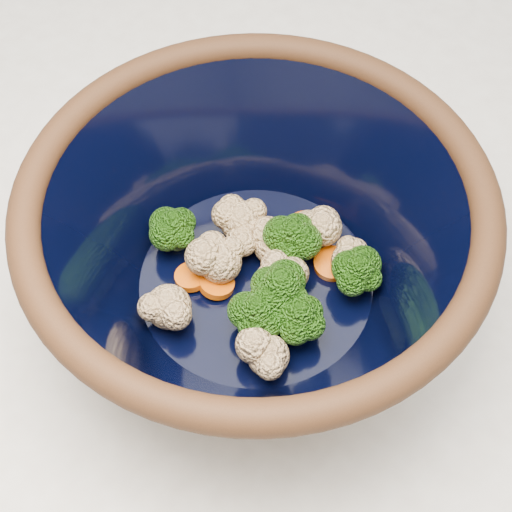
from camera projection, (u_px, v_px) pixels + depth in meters
name	position (u px, v px, depth m)	size (l,w,h in m)	color
ground	(262.00, 490.00, 1.38)	(3.00, 3.00, 0.00)	#9E7A54
counter	(264.00, 398.00, 1.01)	(1.20, 1.20, 0.90)	beige
mixing_bowl	(256.00, 245.00, 0.51)	(0.37, 0.37, 0.14)	black
vegetable_pile	(267.00, 271.00, 0.53)	(0.18, 0.16, 0.05)	#608442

